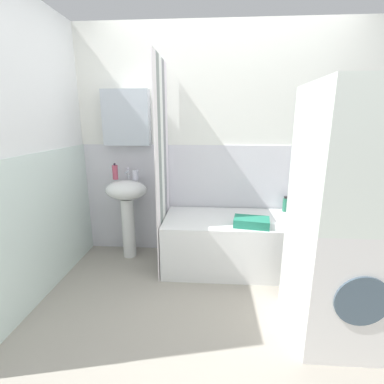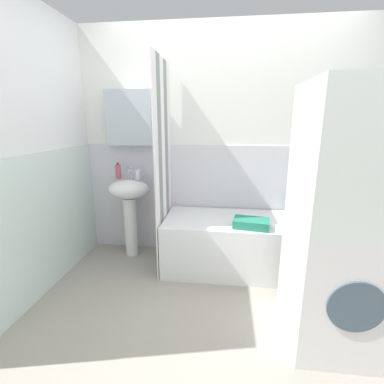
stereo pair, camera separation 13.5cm
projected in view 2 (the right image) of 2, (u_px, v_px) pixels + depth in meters
ground_plane at (223, 330)px, 2.01m from camera, size 4.80×5.60×0.04m
wall_back_tiled at (222, 151)px, 2.95m from camera, size 3.60×0.18×2.40m
wall_left_tiled at (32, 163)px, 2.25m from camera, size 0.07×1.81×2.40m
sink at (129, 201)px, 2.96m from camera, size 0.44×0.34×0.85m
faucet at (131, 173)px, 2.97m from camera, size 0.03×0.12×0.12m
soap_dispenser at (118, 171)px, 2.96m from camera, size 0.06×0.06×0.17m
toothbrush_cup at (138, 175)px, 2.92m from camera, size 0.06×0.06×0.10m
bathtub at (247, 244)px, 2.76m from camera, size 1.63×0.68×0.52m
shower_curtain at (163, 169)px, 2.68m from camera, size 0.01×0.68×2.00m
conditioner_bottle at (318, 205)px, 2.84m from camera, size 0.05×0.05×0.20m
lotion_bottle at (308, 206)px, 2.84m from camera, size 0.05×0.05×0.17m
shampoo_bottle at (296, 205)px, 2.89m from camera, size 0.04×0.04×0.17m
body_wash_bottle at (288, 206)px, 2.87m from camera, size 0.05×0.05×0.17m
towel_folded at (251, 223)px, 2.49m from camera, size 0.34×0.25×0.08m
washer_dryer_stack at (342, 222)px, 1.74m from camera, size 0.57×0.65×1.67m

